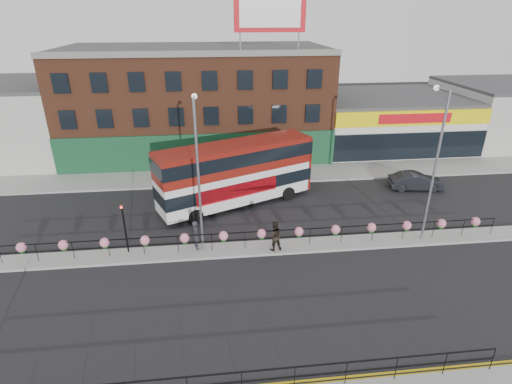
{
  "coord_description": "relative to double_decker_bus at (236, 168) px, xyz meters",
  "views": [
    {
      "loc": [
        -2.64,
        -20.67,
        13.28
      ],
      "look_at": [
        0.0,
        3.0,
        2.5
      ],
      "focal_mm": 28.0,
      "sensor_mm": 36.0,
      "label": 1
    }
  ],
  "objects": [
    {
      "name": "ground",
      "position": [
        1.06,
        -6.48,
        -2.91
      ],
      "size": [
        120.0,
        120.0,
        0.0
      ],
      "primitive_type": "plane",
      "color": "black",
      "rests_on": "ground"
    },
    {
      "name": "north_pavement",
      "position": [
        1.06,
        5.52,
        -2.84
      ],
      "size": [
        60.0,
        4.0,
        0.15
      ],
      "primitive_type": "cube",
      "color": "gray",
      "rests_on": "ground"
    },
    {
      "name": "median",
      "position": [
        1.06,
        -6.48,
        -2.84
      ],
      "size": [
        60.0,
        1.6,
        0.15
      ],
      "primitive_type": "cube",
      "color": "gray",
      "rests_on": "ground"
    },
    {
      "name": "yellow_line_inner",
      "position": [
        1.06,
        -16.18,
        -2.91
      ],
      "size": [
        60.0,
        0.1,
        0.01
      ],
      "primitive_type": "cube",
      "color": "gold",
      "rests_on": "ground"
    },
    {
      "name": "brick_building",
      "position": [
        -2.94,
        13.48,
        2.21
      ],
      "size": [
        25.0,
        12.21,
        10.3
      ],
      "color": "brown",
      "rests_on": "ground"
    },
    {
      "name": "supermarket",
      "position": [
        17.06,
        13.42,
        -0.26
      ],
      "size": [
        15.0,
        12.25,
        5.3
      ],
      "color": "silver",
      "rests_on": "ground"
    },
    {
      "name": "billboard",
      "position": [
        3.56,
        8.5,
        10.27
      ],
      "size": [
        6.0,
        0.29,
        4.4
      ],
      "color": "#B90C15",
      "rests_on": "brick_building"
    },
    {
      "name": "median_railing",
      "position": [
        1.06,
        -6.48,
        -1.87
      ],
      "size": [
        30.04,
        0.56,
        1.23
      ],
      "color": "black",
      "rests_on": "median"
    },
    {
      "name": "south_railing",
      "position": [
        -0.94,
        -16.58,
        -1.95
      ],
      "size": [
        20.04,
        0.05,
        1.12
      ],
      "color": "black",
      "rests_on": "south_pavement"
    },
    {
      "name": "double_decker_bus",
      "position": [
        0.0,
        0.0,
        0.0
      ],
      "size": [
        11.83,
        7.21,
        4.74
      ],
      "color": "silver",
      "rests_on": "ground"
    },
    {
      "name": "car",
      "position": [
        14.67,
        1.15,
        -2.21
      ],
      "size": [
        2.61,
        4.66,
        1.41
      ],
      "primitive_type": "imported",
      "rotation": [
        0.0,
        0.0,
        1.44
      ],
      "color": "black",
      "rests_on": "ground"
    },
    {
      "name": "pedestrian_a",
      "position": [
        -2.86,
        -6.18,
        -1.84
      ],
      "size": [
        0.92,
        0.82,
        1.85
      ],
      "primitive_type": "imported",
      "rotation": [
        0.0,
        0.0,
        1.87
      ],
      "color": "#25262E",
      "rests_on": "median"
    },
    {
      "name": "pedestrian_b",
      "position": [
        1.78,
        -6.83,
        -1.82
      ],
      "size": [
        1.12,
        0.98,
        1.89
      ],
      "primitive_type": "imported",
      "rotation": [
        0.0,
        0.0,
        3.28
      ],
      "color": "black",
      "rests_on": "median"
    },
    {
      "name": "lamp_column_west",
      "position": [
        -2.5,
        -6.06,
        2.62
      ],
      "size": [
        0.33,
        1.59,
        9.08
      ],
      "color": "gray",
      "rests_on": "median"
    },
    {
      "name": "lamp_column_east",
      "position": [
        11.24,
        -6.41,
        2.77
      ],
      "size": [
        0.33,
        1.64,
        9.33
      ],
      "color": "gray",
      "rests_on": "median"
    },
    {
      "name": "traffic_light_median",
      "position": [
        -6.94,
        -6.09,
        -0.44
      ],
      "size": [
        0.15,
        0.28,
        3.65
      ],
      "color": "black",
      "rests_on": "median"
    }
  ]
}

